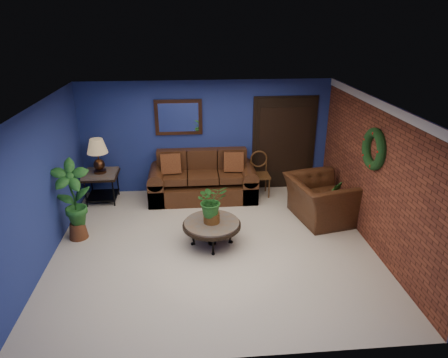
{
  "coord_description": "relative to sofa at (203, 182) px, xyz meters",
  "views": [
    {
      "loc": [
        -0.36,
        -6.04,
        3.8
      ],
      "look_at": [
        0.22,
        0.55,
        1.04
      ],
      "focal_mm": 32.0,
      "sensor_mm": 36.0,
      "label": 1
    }
  ],
  "objects": [
    {
      "name": "side_chair",
      "position": [
        1.27,
        0.04,
        0.22
      ],
      "size": [
        0.43,
        0.43,
        0.99
      ],
      "rotation": [
        0.0,
        0.0,
        0.03
      ],
      "color": "#563518",
      "rests_on": "ground"
    },
    {
      "name": "floor_plant",
      "position": [
        2.47,
        -1.31,
        0.09
      ],
      "size": [
        0.41,
        0.35,
        0.83
      ],
      "color": "brown",
      "rests_on": "ground"
    },
    {
      "name": "closet_door",
      "position": [
        1.87,
        0.38,
        0.71
      ],
      "size": [
        1.44,
        0.06,
        2.18
      ],
      "primitive_type": "cube",
      "color": "black",
      "rests_on": "wall_back"
    },
    {
      "name": "crown_molding",
      "position": [
        2.84,
        -2.09,
        2.09
      ],
      "size": [
        0.03,
        5.0,
        0.14
      ],
      "primitive_type": "cube",
      "color": "white",
      "rests_on": "wall_right_brick"
    },
    {
      "name": "wreath",
      "position": [
        2.81,
        -2.04,
        1.36
      ],
      "size": [
        0.16,
        0.72,
        0.72
      ],
      "primitive_type": "torus",
      "rotation": [
        0.0,
        1.57,
        0.0
      ],
      "color": "black",
      "rests_on": "wall_right_brick"
    },
    {
      "name": "ceiling",
      "position": [
        0.12,
        -2.09,
        2.16
      ],
      "size": [
        5.5,
        5.0,
        0.02
      ],
      "primitive_type": "cube",
      "color": "silver",
      "rests_on": "wall_back"
    },
    {
      "name": "wall_right_brick",
      "position": [
        2.87,
        -2.09,
        0.91
      ],
      "size": [
        0.04,
        5.0,
        2.5
      ],
      "primitive_type": "cube",
      "color": "brown",
      "rests_on": "ground"
    },
    {
      "name": "end_table",
      "position": [
        -2.18,
        -0.04,
        0.16
      ],
      "size": [
        0.72,
        0.72,
        0.66
      ],
      "color": "#59534E",
      "rests_on": "ground"
    },
    {
      "name": "wall_back",
      "position": [
        0.12,
        0.41,
        0.91
      ],
      "size": [
        5.5,
        0.04,
        2.5
      ],
      "primitive_type": "cube",
      "color": "navy",
      "rests_on": "ground"
    },
    {
      "name": "wall_mirror",
      "position": [
        -0.48,
        0.37,
        1.38
      ],
      "size": [
        1.02,
        0.06,
        0.77
      ],
      "primitive_type": "cube",
      "color": "#472716",
      "rests_on": "wall_back"
    },
    {
      "name": "armchair",
      "position": [
        2.27,
        -1.24,
        0.08
      ],
      "size": [
        1.36,
        1.48,
        0.84
      ],
      "primitive_type": "imported",
      "rotation": [
        0.0,
        0.0,
        1.77
      ],
      "color": "#442313",
      "rests_on": "ground"
    },
    {
      "name": "wall_left",
      "position": [
        -2.63,
        -2.09,
        0.91
      ],
      "size": [
        0.04,
        5.0,
        2.5
      ],
      "primitive_type": "cube",
      "color": "navy",
      "rests_on": "ground"
    },
    {
      "name": "coffee_table",
      "position": [
        0.08,
        -2.02,
        0.04
      ],
      "size": [
        1.02,
        1.02,
        0.44
      ],
      "rotation": [
        0.0,
        0.0,
        0.27
      ],
      "color": "#59534E",
      "rests_on": "ground"
    },
    {
      "name": "tall_plant",
      "position": [
        -2.33,
        -1.59,
        0.46
      ],
      "size": [
        0.73,
        0.57,
        1.49
      ],
      "color": "brown",
      "rests_on": "ground"
    },
    {
      "name": "coffee_plant",
      "position": [
        0.08,
        -2.02,
        0.48
      ],
      "size": [
        0.62,
        0.57,
        0.71
      ],
      "color": "brown",
      "rests_on": "coffee_table"
    },
    {
      "name": "sofa",
      "position": [
        0.0,
        0.0,
        0.0
      ],
      "size": [
        2.32,
        1.0,
        1.04
      ],
      "color": "#442313",
      "rests_on": "ground"
    },
    {
      "name": "table_lamp",
      "position": [
        -2.18,
        -0.04,
        0.78
      ],
      "size": [
        0.43,
        0.43,
        0.72
      ],
      "color": "#472716",
      "rests_on": "end_table"
    },
    {
      "name": "floor",
      "position": [
        0.12,
        -2.09,
        -0.34
      ],
      "size": [
        5.5,
        5.5,
        0.0
      ],
      "primitive_type": "plane",
      "color": "beige",
      "rests_on": "ground"
    }
  ]
}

